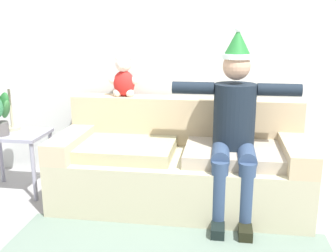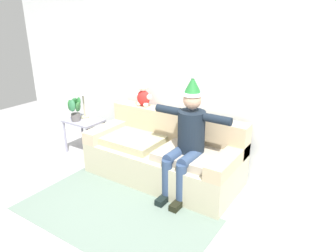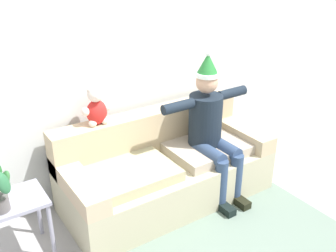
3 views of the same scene
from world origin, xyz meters
The scene contains 6 objects.
ground_plane centered at (0.00, 0.00, 0.00)m, with size 10.00×10.00×0.00m, color #A29FA1.
back_wall centered at (0.00, 1.55, 1.35)m, with size 7.00×0.10×2.70m, color silver.
couch centered at (0.00, 1.01, 0.33)m, with size 2.11×0.93×0.87m.
person_seated centered at (0.44, 0.84, 0.77)m, with size 1.02×0.77×1.51m.
teddy_bear centered at (-0.57, 1.30, 1.04)m, with size 0.29×0.17×0.38m.
side_table centered at (-1.53, 0.96, 0.47)m, with size 0.59×0.42×0.57m.
Camera 3 is at (-1.87, -1.86, 2.40)m, focal length 41.61 mm.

